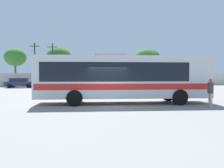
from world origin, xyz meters
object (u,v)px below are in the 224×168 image
Objects in this scene: utility_pole_near at (53,64)px; utility_pole_far at (35,63)px; roadside_tree_midright at (146,59)px; roadside_tree_right at (149,59)px; attendant_by_bus_door at (210,91)px; parked_car_second_white at (57,82)px; coach_bus_silver_red at (121,77)px; parked_car_leftmost_dark_blue at (20,83)px; roadside_tree_midleft at (59,58)px; roadside_tree_left at (15,57)px.

utility_pole_near is 0.97× the size of utility_pole_far.
roadside_tree_midright is 0.98× the size of roadside_tree_right.
parked_car_second_white is at bearing 114.37° from attendant_by_bus_door.
coach_bus_silver_red is 2.71× the size of parked_car_leftmost_dark_blue.
roadside_tree_midleft is at bearing 178.44° from roadside_tree_right.
parked_car_leftmost_dark_blue is (-16.49, 23.99, -0.22)m from attendant_by_bus_door.
roadside_tree_midright is at bearing 21.28° from parked_car_second_white.
parked_car_second_white is 8.81m from utility_pole_far.
roadside_tree_midleft is at bearing 91.56° from parked_car_second_white.
utility_pole_near is (4.37, 5.87, 3.18)m from parked_car_leftmost_dark_blue.
utility_pole_far is at bearing -176.13° from roadside_tree_right.
roadside_tree_right is at bearing 3.87° from utility_pole_far.
parked_car_second_white is 18.30m from roadside_tree_midright.
roadside_tree_midright is (10.79, 27.87, 3.16)m from coach_bus_silver_red.
roadside_tree_midright is 2.26m from roadside_tree_right.
parked_car_leftmost_dark_blue is 11.34m from roadside_tree_midleft.
coach_bus_silver_red is 1.67× the size of roadside_tree_right.
roadside_tree_left is (-3.29, -0.39, 1.01)m from utility_pole_far.
parked_car_second_white is 9.87m from roadside_tree_midleft.
parked_car_leftmost_dark_blue is at bearing -71.71° from roadside_tree_left.
utility_pole_near is at bearing -19.52° from utility_pole_far.
parked_car_leftmost_dark_blue is 0.66× the size of roadside_tree_left.
roadside_tree_left reaches higher than parked_car_leftmost_dark_blue.
roadside_tree_midright is (24.33, -0.01, -0.04)m from roadside_tree_left.
parked_car_second_white is at bearing -88.44° from roadside_tree_midleft.
roadside_tree_midleft reaches higher than coach_bus_silver_red.
parked_car_second_white is at bearing 105.15° from coach_bus_silver_red.
roadside_tree_midright reaches higher than parked_car_leftmost_dark_blue.
utility_pole_near is at bearing 53.34° from parked_car_leftmost_dark_blue.
parked_car_leftmost_dark_blue is 0.57× the size of utility_pole_far.
utility_pole_far is 22.31m from roadside_tree_right.
roadside_tree_midright reaches higher than parked_car_second_white.
roadside_tree_left reaches higher than attendant_by_bus_door.
utility_pole_far reaches higher than utility_pole_near.
roadside_tree_left is 24.33m from roadside_tree_midright.
roadside_tree_midleft is (-11.18, 33.01, 4.15)m from attendant_by_bus_door.
parked_car_second_white is (-5.79, 21.41, -1.07)m from coach_bus_silver_red.
roadside_tree_midleft reaches higher than roadside_tree_midright.
roadside_tree_right is (18.02, -0.49, 0.09)m from roadside_tree_midleft.
utility_pole_far is 1.08× the size of roadside_tree_right.
parked_car_second_white is at bearing -78.25° from utility_pole_near.
parked_car_leftmost_dark_blue is at bearing -126.66° from utility_pole_near.
parked_car_leftmost_dark_blue is at bearing -98.87° from utility_pole_far.
parked_car_second_white reaches higher than parked_car_leftmost_dark_blue.
attendant_by_bus_door is at bearing -58.61° from roadside_tree_left.
parked_car_second_white is at bearing -57.02° from utility_pole_far.
roadside_tree_right is (11.98, 29.78, 3.36)m from coach_bus_silver_red.
roadside_tree_right is at bearing 58.22° from roadside_tree_midright.
roadside_tree_right is at bearing 68.09° from coach_bus_silver_red.
coach_bus_silver_red is 24.12m from parked_car_leftmost_dark_blue.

